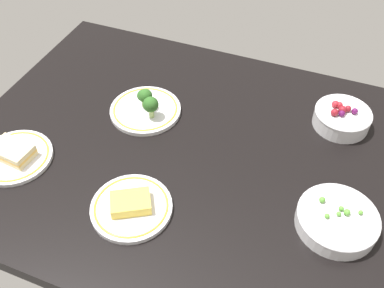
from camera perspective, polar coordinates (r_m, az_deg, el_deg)
The scene contains 6 objects.
dining_table at distance 110.73cm, azimuth 0.00°, elevation -1.43°, with size 117.20×87.23×4.00cm, color black.
plate_broccoli at distance 118.74cm, azimuth -6.13°, elevation 4.80°, with size 19.46×19.46×7.55cm.
bowl_berries at distance 120.52cm, azimuth 19.21°, elevation 3.34°, with size 14.84×14.84×6.55cm.
bowl_peas at distance 98.63cm, azimuth 18.63°, elevation -9.47°, with size 17.53×17.53×4.93cm.
plate_cheese at distance 97.76cm, azimuth -8.03°, elevation -8.17°, with size 18.36×18.36×3.71cm.
plate_sandwich at distance 114.92cm, azimuth -22.44°, elevation -1.39°, with size 18.35×18.35×4.24cm.
Camera 1 is at (-27.25, 69.23, 84.01)cm, focal length 40.33 mm.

